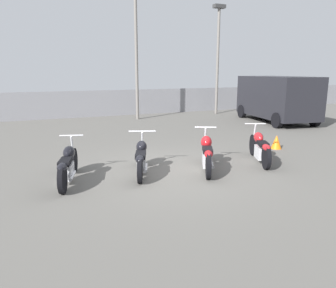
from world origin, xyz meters
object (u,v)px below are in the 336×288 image
Objects in this scene: light_pole_left at (218,49)px; motorcycle_slot_0 at (68,165)px; traffic_cone_near at (276,142)px; parked_van at (276,97)px; motorcycle_slot_3 at (260,147)px; light_pole_right at (136,26)px; motorcycle_slot_1 at (141,158)px; motorcycle_slot_2 at (207,154)px.

motorcycle_slot_0 is (-9.90, -9.48, -3.34)m from light_pole_left.
light_pole_left is 9.95m from traffic_cone_near.
light_pole_left reaches higher than parked_van.
light_pole_left reaches higher than motorcycle_slot_3.
motorcycle_slot_0 is 5.17m from motorcycle_slot_3.
light_pole_right reaches higher than motorcycle_slot_0.
motorcycle_slot_2 is (1.65, -0.36, 0.03)m from motorcycle_slot_1.
light_pole_left is 13.00m from motorcycle_slot_1.
motorcycle_slot_0 is at bearing -173.89° from traffic_cone_near.
light_pole_right is 10.60m from motorcycle_slot_1.
light_pole_left is 3.22× the size of motorcycle_slot_1.
traffic_cone_near is at bearing -76.63° from light_pole_right.
motorcycle_slot_1 is (-3.01, -9.20, -4.32)m from light_pole_right.
light_pole_right is 3.98× the size of motorcycle_slot_0.
parked_van is at bearing 65.00° from motorcycle_slot_2.
motorcycle_slot_1 is at bearing -159.51° from motorcycle_slot_3.
motorcycle_slot_3 is at bearing -115.68° from light_pole_left.
motorcycle_slot_3 is (-4.73, -9.85, -3.34)m from light_pole_left.
light_pole_left is 11.42m from motorcycle_slot_3.
light_pole_left is 5.24m from light_pole_right.
motorcycle_slot_3 is (0.41, -9.49, -4.31)m from light_pole_right.
light_pole_right is 4.19× the size of motorcycle_slot_1.
motorcycle_slot_1 is (1.74, -0.08, -0.01)m from motorcycle_slot_0.
light_pole_left is at bearing 71.69° from motorcycle_slot_1.
traffic_cone_near is (5.01, 0.80, -0.19)m from motorcycle_slot_1.
motorcycle_slot_1 reaches higher than traffic_cone_near.
motorcycle_slot_2 is 0.39× the size of parked_van.
traffic_cone_near is at bearing 23.15° from motorcycle_slot_0.
light_pole_left reaches higher than traffic_cone_near.
parked_van reaches higher than motorcycle_slot_2.
parked_van is (9.13, 5.51, 0.84)m from motorcycle_slot_1.
light_pole_right is 4.11× the size of motorcycle_slot_2.
light_pole_right is 9.73m from traffic_cone_near.
motorcycle_slot_1 is at bearing 14.32° from motorcycle_slot_0.
motorcycle_slot_3 reaches higher than traffic_cone_near.
motorcycle_slot_2 is 3.56m from traffic_cone_near.
light_pole_right is 7.95m from parked_van.
motorcycle_slot_1 is 4.28× the size of traffic_cone_near.
light_pole_right is 1.61× the size of parked_van.
light_pole_left is 3.18× the size of motorcycle_slot_3.
traffic_cone_near is at bearing 46.00° from motorcycle_slot_2.
light_pole_left is at bearing 60.80° from motorcycle_slot_0.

